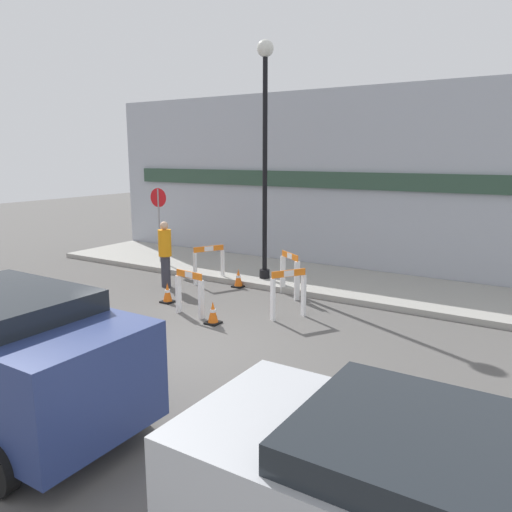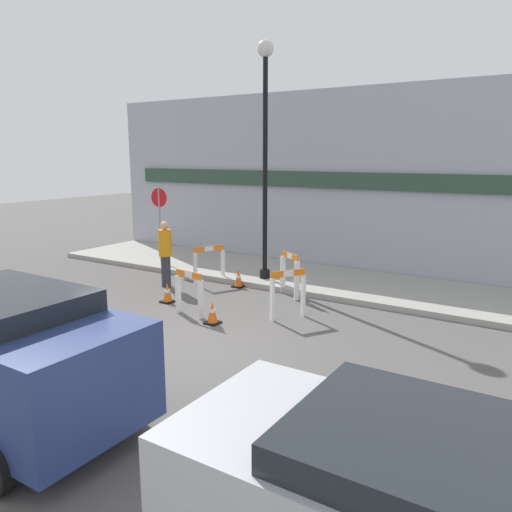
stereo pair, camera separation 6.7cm
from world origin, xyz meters
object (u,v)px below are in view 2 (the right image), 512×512
person_worker (165,252)px  stop_sign (159,213)px  streetlamp_post (265,132)px  parked_car_1 (2,351)px

person_worker → stop_sign: bearing=130.4°
streetlamp_post → stop_sign: 4.66m
person_worker → streetlamp_post: bearing=35.3°
streetlamp_post → person_worker: streetlamp_post is taller
streetlamp_post → stop_sign: size_ratio=2.66×
streetlamp_post → person_worker: 4.19m
parked_car_1 → stop_sign: bearing=120.9°
person_worker → parked_car_1: 7.13m
streetlamp_post → person_worker: (-2.07, -1.79, -3.17)m
streetlamp_post → parked_car_1: 8.86m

